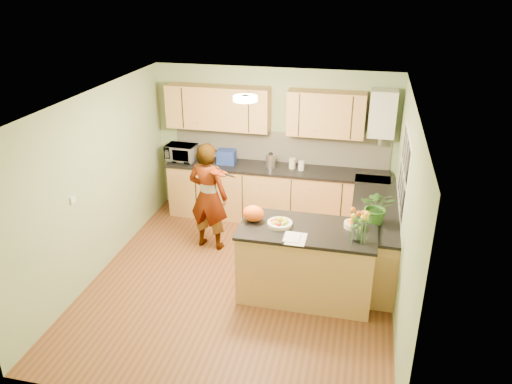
# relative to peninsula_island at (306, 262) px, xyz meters

# --- Properties ---
(floor) EXTENTS (4.50, 4.50, 0.00)m
(floor) POSITION_rel_peninsula_island_xyz_m (-0.88, 0.09, -0.49)
(floor) COLOR brown
(floor) RESTS_ON ground
(ceiling) EXTENTS (4.00, 4.50, 0.02)m
(ceiling) POSITION_rel_peninsula_island_xyz_m (-0.88, 0.09, 2.01)
(ceiling) COLOR silver
(ceiling) RESTS_ON wall_back
(wall_back) EXTENTS (4.00, 0.02, 2.50)m
(wall_back) POSITION_rel_peninsula_island_xyz_m (-0.88, 2.34, 0.76)
(wall_back) COLOR #8BA374
(wall_back) RESTS_ON floor
(wall_front) EXTENTS (4.00, 0.02, 2.50)m
(wall_front) POSITION_rel_peninsula_island_xyz_m (-0.88, -2.16, 0.76)
(wall_front) COLOR #8BA374
(wall_front) RESTS_ON floor
(wall_left) EXTENTS (0.02, 4.50, 2.50)m
(wall_left) POSITION_rel_peninsula_island_xyz_m (-2.88, 0.09, 0.76)
(wall_left) COLOR #8BA374
(wall_left) RESTS_ON floor
(wall_right) EXTENTS (0.02, 4.50, 2.50)m
(wall_right) POSITION_rel_peninsula_island_xyz_m (1.12, 0.09, 0.76)
(wall_right) COLOR #8BA374
(wall_right) RESTS_ON floor
(back_counter) EXTENTS (3.64, 0.62, 0.94)m
(back_counter) POSITION_rel_peninsula_island_xyz_m (-0.78, 2.04, -0.02)
(back_counter) COLOR #B77E49
(back_counter) RESTS_ON floor
(right_counter) EXTENTS (0.62, 2.24, 0.94)m
(right_counter) POSITION_rel_peninsula_island_xyz_m (0.82, 0.94, -0.02)
(right_counter) COLOR #B77E49
(right_counter) RESTS_ON floor
(splashback) EXTENTS (3.60, 0.02, 0.52)m
(splashback) POSITION_rel_peninsula_island_xyz_m (-0.78, 2.33, 0.71)
(splashback) COLOR beige
(splashback) RESTS_ON back_counter
(upper_cabinets) EXTENTS (3.20, 0.34, 0.70)m
(upper_cabinets) POSITION_rel_peninsula_island_xyz_m (-1.05, 2.17, 1.36)
(upper_cabinets) COLOR #B77E49
(upper_cabinets) RESTS_ON wall_back
(boiler) EXTENTS (0.40, 0.30, 0.86)m
(boiler) POSITION_rel_peninsula_island_xyz_m (0.82, 2.18, 1.41)
(boiler) COLOR white
(boiler) RESTS_ON wall_back
(window_right) EXTENTS (0.01, 1.30, 1.05)m
(window_right) POSITION_rel_peninsula_island_xyz_m (1.11, 0.69, 1.06)
(window_right) COLOR white
(window_right) RESTS_ON wall_right
(light_switch) EXTENTS (0.02, 0.09, 0.09)m
(light_switch) POSITION_rel_peninsula_island_xyz_m (-2.86, -0.51, 0.81)
(light_switch) COLOR white
(light_switch) RESTS_ON wall_left
(ceiling_lamp) EXTENTS (0.30, 0.30, 0.07)m
(ceiling_lamp) POSITION_rel_peninsula_island_xyz_m (-0.88, 0.39, 1.97)
(ceiling_lamp) COLOR #FFEABF
(ceiling_lamp) RESTS_ON ceiling
(peninsula_island) EXTENTS (1.70, 0.87, 0.97)m
(peninsula_island) POSITION_rel_peninsula_island_xyz_m (0.00, 0.00, 0.00)
(peninsula_island) COLOR #B77E49
(peninsula_island) RESTS_ON floor
(fruit_dish) EXTENTS (0.31, 0.31, 0.11)m
(fruit_dish) POSITION_rel_peninsula_island_xyz_m (-0.35, -0.00, 0.53)
(fruit_dish) COLOR beige
(fruit_dish) RESTS_ON peninsula_island
(orange_bowl) EXTENTS (0.23, 0.23, 0.14)m
(orange_bowl) POSITION_rel_peninsula_island_xyz_m (0.55, 0.15, 0.54)
(orange_bowl) COLOR beige
(orange_bowl) RESTS_ON peninsula_island
(flower_vase) EXTENTS (0.27, 0.27, 0.50)m
(flower_vase) POSITION_rel_peninsula_island_xyz_m (0.60, -0.18, 0.81)
(flower_vase) COLOR silver
(flower_vase) RESTS_ON peninsula_island
(orange_bag) EXTENTS (0.33, 0.30, 0.21)m
(orange_bag) POSITION_rel_peninsula_island_xyz_m (-0.70, 0.05, 0.59)
(orange_bag) COLOR #DF5312
(orange_bag) RESTS_ON peninsula_island
(papers) EXTENTS (0.24, 0.32, 0.01)m
(papers) POSITION_rel_peninsula_island_xyz_m (-0.10, -0.30, 0.49)
(papers) COLOR silver
(papers) RESTS_ON peninsula_island
(violinist) EXTENTS (0.66, 0.49, 1.66)m
(violinist) POSITION_rel_peninsula_island_xyz_m (-1.59, 0.93, 0.34)
(violinist) COLOR #D8A584
(violinist) RESTS_ON floor
(violin) EXTENTS (0.59, 0.51, 0.15)m
(violin) POSITION_rel_peninsula_island_xyz_m (-1.39, 0.71, 0.84)
(violin) COLOR #4C1104
(violin) RESTS_ON violinist
(microwave) EXTENTS (0.52, 0.36, 0.28)m
(microwave) POSITION_rel_peninsula_island_xyz_m (-2.40, 2.01, 0.59)
(microwave) COLOR white
(microwave) RESTS_ON back_counter
(blue_box) EXTENTS (0.30, 0.22, 0.24)m
(blue_box) POSITION_rel_peninsula_island_xyz_m (-1.62, 2.04, 0.57)
(blue_box) COLOR navy
(blue_box) RESTS_ON back_counter
(kettle) EXTENTS (0.16, 0.16, 0.30)m
(kettle) POSITION_rel_peninsula_island_xyz_m (-0.87, 2.03, 0.57)
(kettle) COLOR silver
(kettle) RESTS_ON back_counter
(jar_cream) EXTENTS (0.14, 0.14, 0.17)m
(jar_cream) POSITION_rel_peninsula_island_xyz_m (-0.52, 2.07, 0.53)
(jar_cream) COLOR beige
(jar_cream) RESTS_ON back_counter
(jar_white) EXTENTS (0.12, 0.12, 0.15)m
(jar_white) POSITION_rel_peninsula_island_xyz_m (-0.36, 2.02, 0.53)
(jar_white) COLOR white
(jar_white) RESTS_ON back_counter
(potted_plant) EXTENTS (0.43, 0.38, 0.47)m
(potted_plant) POSITION_rel_peninsula_island_xyz_m (0.82, 0.39, 0.69)
(potted_plant) COLOR #326722
(potted_plant) RESTS_ON right_counter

